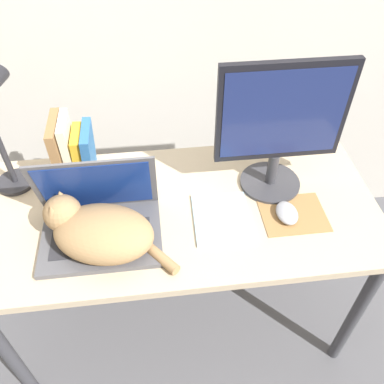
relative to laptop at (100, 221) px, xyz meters
The scene contains 9 objects.
ground_plane 0.83m from the laptop, 43.89° to the right, with size 12.00×12.00×0.00m, color #4C4C51.
desk 0.29m from the laptop, 16.30° to the left, with size 1.32×0.62×0.70m.
laptop is the anchor object (origin of this frame).
cat 0.05m from the laptop, 91.76° to the right, with size 0.39×0.28×0.15m.
external_monitor 0.62m from the laptop, 14.46° to the left, with size 0.40×0.21×0.46m.
mousepad 0.61m from the laptop, ahead, with size 0.21×0.17×0.00m.
computer_mouse 0.59m from the laptop, ahead, with size 0.07×0.10×0.03m.
book_row 0.28m from the laptop, 108.76° to the left, with size 0.13×0.17×0.24m.
notepad 0.38m from the laptop, ahead, with size 0.19×0.22×0.01m.
Camera 1 is at (-0.07, -0.60, 1.69)m, focal length 38.00 mm.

